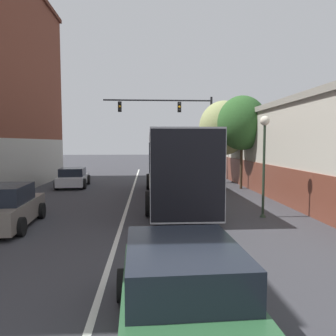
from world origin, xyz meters
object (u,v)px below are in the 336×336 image
object	(u,v)px
bus	(174,162)
hatchback_foreground	(185,297)
parked_car_left_mid	(5,208)
parked_car_left_near	(73,178)
traffic_signal_gantry	(179,119)
street_tree_far	(224,128)
street_tree_near	(242,123)
street_lamp	(264,151)

from	to	relation	value
bus	hatchback_foreground	world-z (taller)	bus
parked_car_left_mid	hatchback_foreground	bearing A→B (deg)	-144.92
parked_car_left_near	traffic_signal_gantry	world-z (taller)	traffic_signal_gantry
hatchback_foreground	street_tree_far	size ratio (longest dim) A/B	0.76
hatchback_foreground	parked_car_left_near	world-z (taller)	hatchback_foreground
parked_car_left_mid	bus	bearing A→B (deg)	-53.92
parked_car_left_near	parked_car_left_mid	distance (m)	10.53
parked_car_left_near	street_tree_near	world-z (taller)	street_tree_near
parked_car_left_near	street_tree_near	size ratio (longest dim) A/B	0.66
street_tree_near	street_tree_far	distance (m)	3.20
street_lamp	hatchback_foreground	bearing A→B (deg)	-117.01
bus	street_tree_near	distance (m)	6.39
hatchback_foreground	traffic_signal_gantry	bearing A→B (deg)	-7.47
street_tree_far	parked_car_left_mid	bearing A→B (deg)	-130.84
hatchback_foreground	traffic_signal_gantry	world-z (taller)	traffic_signal_gantry
traffic_signal_gantry	street_lamp	bearing A→B (deg)	-81.51
parked_car_left_mid	traffic_signal_gantry	xyz separation A→B (m)	(7.51, 14.57, 4.10)
parked_car_left_near	parked_car_left_mid	xyz separation A→B (m)	(0.02, -10.53, 0.09)
parked_car_left_mid	street_lamp	bearing A→B (deg)	-87.46
street_lamp	traffic_signal_gantry	bearing A→B (deg)	98.49
hatchback_foreground	parked_car_left_mid	xyz separation A→B (m)	(-5.50, 6.91, 0.04)
traffic_signal_gantry	parked_car_left_mid	bearing A→B (deg)	-117.27
bus	street_tree_far	size ratio (longest dim) A/B	2.02
parked_car_left_near	traffic_signal_gantry	bearing A→B (deg)	-65.67
hatchback_foreground	street_tree_near	xyz separation A→B (m)	(5.47, 15.92, 3.53)
street_tree_far	parked_car_left_near	bearing A→B (deg)	-171.09
traffic_signal_gantry	hatchback_foreground	bearing A→B (deg)	-95.34
parked_car_left_mid	street_lamp	xyz separation A→B (m)	(9.53, 1.00, 1.94)
bus	street_tree_far	xyz separation A→B (m)	(4.20, 6.95, 2.06)
hatchback_foreground	street_lamp	distance (m)	9.10
street_tree_far	traffic_signal_gantry	bearing A→B (deg)	141.66
traffic_signal_gantry	bus	bearing A→B (deg)	-97.18
bus	street_tree_near	xyz separation A→B (m)	(4.63, 3.78, 2.24)
street_tree_near	street_tree_far	world-z (taller)	street_tree_far
street_tree_near	street_tree_far	xyz separation A→B (m)	(-0.44, 3.17, -0.18)
bus	street_tree_near	world-z (taller)	street_tree_near
bus	street_lamp	bearing A→B (deg)	-142.67
street_lamp	street_tree_near	size ratio (longest dim) A/B	0.68
traffic_signal_gantry	street_tree_near	xyz separation A→B (m)	(3.46, -5.56, -0.60)
parked_car_left_near	hatchback_foreground	bearing A→B (deg)	-166.32
parked_car_left_near	street_tree_far	world-z (taller)	street_tree_far
bus	hatchback_foreground	bearing A→B (deg)	176.27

